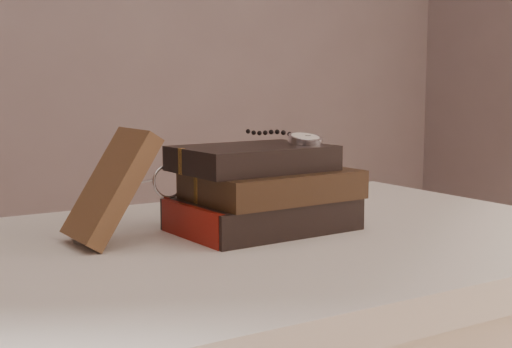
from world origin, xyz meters
TOP-DOWN VIEW (x-y plane):
  - table at (0.00, 0.35)m, footprint 1.00×0.60m
  - book_stack at (0.07, 0.38)m, footprint 0.23×0.17m
  - journal at (-0.13, 0.41)m, footprint 0.10×0.10m
  - pocket_watch at (0.13, 0.37)m, footprint 0.05×0.15m
  - eyeglasses at (-0.01, 0.45)m, footprint 0.10×0.11m

SIDE VIEW (x-z plane):
  - table at x=0.00m, z-range 0.28..1.03m
  - book_stack at x=0.07m, z-range 0.75..0.86m
  - eyeglasses at x=-0.01m, z-range 0.79..0.84m
  - journal at x=-0.13m, z-range 0.75..0.89m
  - pocket_watch at x=0.13m, z-range 0.86..0.88m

